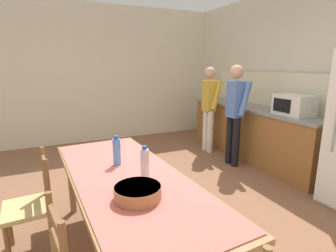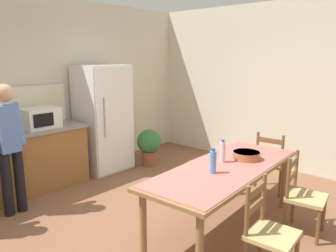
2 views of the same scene
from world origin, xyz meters
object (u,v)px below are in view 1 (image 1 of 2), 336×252
chair_side_near_left (33,205)px  person_at_sink (209,105)px  microwave (294,105)px  bottle_off_centre (145,163)px  bottle_near_centre (117,151)px  person_at_counter (235,110)px  dining_table (128,184)px  serving_bowl (138,192)px

chair_side_near_left → person_at_sink: size_ratio=0.56×
microwave → chair_side_near_left: 3.55m
bottle_off_centre → chair_side_near_left: bottle_off_centre is taller
bottle_near_centre → person_at_counter: person_at_counter is taller
person_at_sink → microwave: bearing=-71.3°
bottle_off_centre → person_at_counter: person_at_counter is taller
bottle_near_centre → dining_table: bearing=3.4°
microwave → person_at_counter: person_at_counter is taller
person_at_counter → bottle_near_centre: bearing=-152.6°
microwave → bottle_off_centre: bearing=-71.9°
microwave → chair_side_near_left: microwave is taller
dining_table → bottle_off_centre: (0.10, 0.11, 0.20)m
microwave → dining_table: 2.86m
microwave → person_at_counter: (-0.69, -0.52, -0.15)m
microwave → person_at_counter: bearing=-142.9°
microwave → serving_bowl: (1.14, -2.78, -0.26)m
bottle_off_centre → dining_table: bearing=-132.9°
dining_table → person_at_counter: (-1.44, 2.22, 0.24)m
dining_table → chair_side_near_left: (-0.46, -0.75, -0.25)m
microwave → dining_table: microwave is taller
person_at_sink → person_at_counter: person_at_counter is taller
person_at_sink → bottle_off_centre: bearing=-132.4°
bottle_off_centre → person_at_sink: 3.15m
chair_side_near_left → person_at_sink: person_at_sink is taller
microwave → person_at_sink: (-1.47, -0.50, -0.17)m
bottle_off_centre → person_at_sink: size_ratio=0.17×
bottle_near_centre → chair_side_near_left: 0.88m
bottle_off_centre → chair_side_near_left: size_ratio=0.30×
serving_bowl → person_at_counter: (-1.83, 2.26, 0.11)m
bottle_near_centre → chair_side_near_left: bottle_near_centre is taller
person_at_sink → chair_side_near_left: bearing=-149.4°
serving_bowl → chair_side_near_left: size_ratio=0.35×
bottle_off_centre → serving_bowl: 0.33m
bottle_off_centre → person_at_sink: bearing=137.6°
dining_table → person_at_counter: bearing=122.9°
serving_bowl → person_at_sink: (-2.61, 2.28, 0.09)m
dining_table → serving_bowl: size_ratio=7.09×
serving_bowl → chair_side_near_left: chair_side_near_left is taller
dining_table → serving_bowl: 0.41m
chair_side_near_left → serving_bowl: bearing=35.5°
serving_bowl → chair_side_near_left: (-0.85, -0.71, -0.38)m
dining_table → chair_side_near_left: 0.91m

